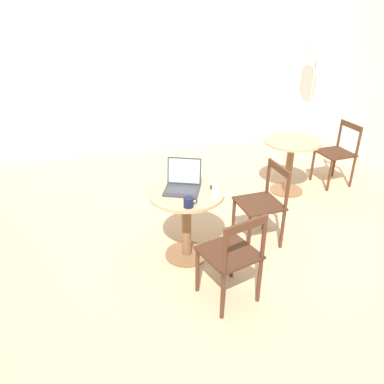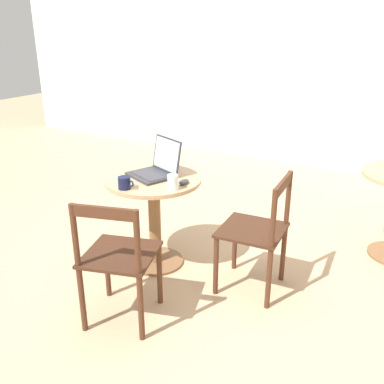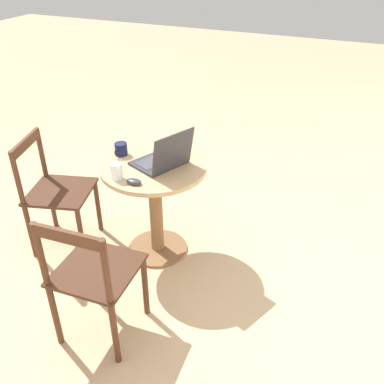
% 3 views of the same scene
% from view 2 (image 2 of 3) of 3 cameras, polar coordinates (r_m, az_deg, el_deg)
% --- Properties ---
extents(ground_plane, '(16.00, 16.00, 0.00)m').
position_cam_2_polar(ground_plane, '(3.35, -3.13, -10.86)').
color(ground_plane, tan).
extents(wall_back, '(9.40, 0.06, 2.70)m').
position_cam_2_polar(wall_back, '(5.83, 14.37, 16.55)').
color(wall_back, white).
rests_on(wall_back, ground_plane).
extents(cafe_table_near, '(0.72, 0.72, 0.72)m').
position_cam_2_polar(cafe_table_near, '(3.27, -5.08, -1.48)').
color(cafe_table_near, brown).
rests_on(cafe_table_near, ground_plane).
extents(chair_near_front, '(0.53, 0.53, 0.86)m').
position_cam_2_polar(chair_near_front, '(2.69, -9.84, -8.81)').
color(chair_near_front, '#472819').
rests_on(chair_near_front, ground_plane).
extents(chair_near_right, '(0.45, 0.45, 0.86)m').
position_cam_2_polar(chair_near_right, '(3.00, 8.77, -5.36)').
color(chair_near_right, '#472819').
rests_on(chair_near_right, ground_plane).
extents(laptop, '(0.42, 0.41, 0.27)m').
position_cam_2_polar(laptop, '(3.24, -4.85, 3.16)').
color(laptop, '#2D2D33').
rests_on(laptop, cafe_table_near).
extents(mouse, '(0.06, 0.10, 0.03)m').
position_cam_2_polar(mouse, '(3.06, -1.09, 1.36)').
color(mouse, '#2D2D33').
rests_on(mouse, cafe_table_near).
extents(mug, '(0.12, 0.09, 0.09)m').
position_cam_2_polar(mug, '(3.00, -8.99, 1.21)').
color(mug, '#141938').
rests_on(mug, cafe_table_near).
extents(drinking_glass, '(0.08, 0.08, 0.11)m').
position_cam_2_polar(drinking_glass, '(2.95, -2.57, 1.32)').
color(drinking_glass, silver).
rests_on(drinking_glass, cafe_table_near).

